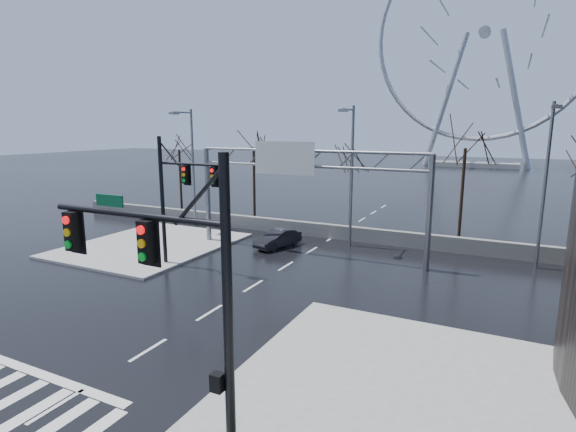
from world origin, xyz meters
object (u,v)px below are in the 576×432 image
Objects in this scene: signal_mast_near at (179,282)px; sign_gantry at (301,178)px; car at (278,239)px; ferris_wheel at (484,42)px; signal_mast_far at (176,190)px.

signal_mast_near reaches higher than sign_gantry.
ferris_wheel is at bearing 99.79° from car.
signal_mast_far reaches higher than car.
signal_mast_near is 0.16× the size of ferris_wheel.
ferris_wheel is at bearing 90.08° from signal_mast_near.
car is at bearing 158.30° from sign_gantry.
signal_mast_far is 2.08× the size of car.
car is at bearing 64.16° from signal_mast_far.
sign_gantry is at bearing 47.53° from signal_mast_far.
signal_mast_far is 8.14m from sign_gantry.
signal_mast_near is 17.03m from signal_mast_far.
signal_mast_near is 21.71m from car.
sign_gantry is at bearing 106.19° from signal_mast_near.
sign_gantry is 4.24× the size of car.
signal_mast_far is (-11.01, 13.00, -0.04)m from signal_mast_near.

